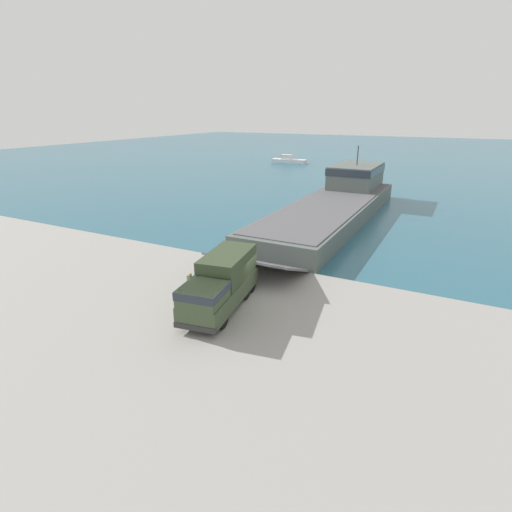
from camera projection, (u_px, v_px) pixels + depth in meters
name	position (u px, v px, depth m)	size (l,w,h in m)	color
ground_plane	(252.00, 292.00, 26.68)	(240.00, 240.00, 0.00)	gray
water_surface	(418.00, 157.00, 106.06)	(240.00, 180.00, 0.01)	#285B70
landing_craft	(338.00, 200.00, 46.41)	(7.94, 36.04, 7.22)	#56605B
military_truck	(221.00, 283.00, 24.10)	(3.54, 7.56, 3.17)	#3D4C33
soldier_on_ramp	(191.00, 284.00, 25.35)	(0.50, 0.38, 1.80)	#3D4C33
moored_boat_a	(289.00, 160.00, 92.35)	(8.14, 2.87, 1.95)	white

